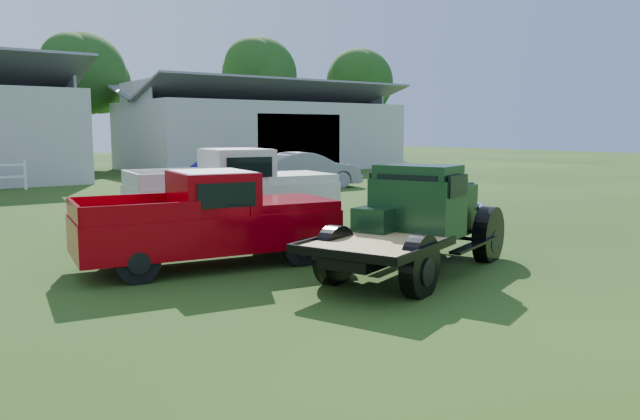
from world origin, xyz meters
TOP-DOWN VIEW (x-y plane):
  - ground at (0.00, 0.00)m, footprint 120.00×120.00m
  - shed_right at (14.00, 27.00)m, footprint 16.80×9.20m
  - tree_c at (5.00, 33.00)m, footprint 5.40×5.40m
  - tree_d at (18.00, 34.00)m, footprint 6.00×6.00m
  - tree_e at (26.00, 32.00)m, footprint 5.70×5.70m
  - vintage_flatbed at (1.43, 0.19)m, footprint 4.93×3.34m
  - red_pickup at (-1.18, 2.66)m, footprint 4.87×2.42m
  - white_pickup at (1.21, 6.30)m, footprint 5.38×2.64m
  - misc_car_blue at (4.64, 13.20)m, footprint 4.51×2.46m
  - misc_car_grey at (8.63, 13.98)m, footprint 4.69×2.25m

SIDE VIEW (x-z plane):
  - ground at x=0.00m, z-range 0.00..0.00m
  - misc_car_blue at x=4.64m, z-range 0.00..1.45m
  - misc_car_grey at x=8.63m, z-range 0.00..1.48m
  - red_pickup at x=-1.18m, z-range 0.00..1.70m
  - vintage_flatbed at x=1.43m, z-range 0.00..1.81m
  - white_pickup at x=1.21m, z-range 0.00..1.90m
  - shed_right at x=14.00m, z-range 0.00..5.20m
  - tree_c at x=5.00m, z-range 0.00..9.00m
  - tree_e at x=26.00m, z-range 0.00..9.50m
  - tree_d at x=18.00m, z-range 0.00..10.00m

